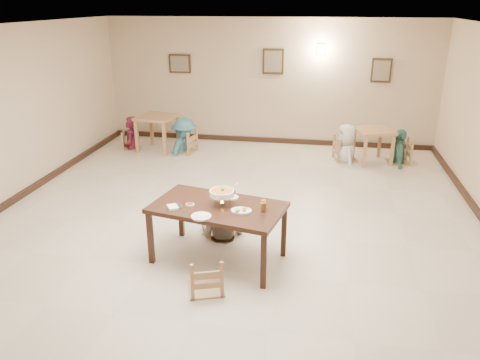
% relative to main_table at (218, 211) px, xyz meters
% --- Properties ---
extents(floor, '(10.00, 10.00, 0.00)m').
position_rel_main_table_xyz_m(floor, '(-0.01, 0.82, -0.73)').
color(floor, beige).
rests_on(floor, ground).
extents(ceiling, '(10.00, 10.00, 0.00)m').
position_rel_main_table_xyz_m(ceiling, '(-0.01, 0.82, 2.27)').
color(ceiling, white).
rests_on(ceiling, wall_back).
extents(wall_back, '(10.00, 0.00, 10.00)m').
position_rel_main_table_xyz_m(wall_back, '(-0.01, 5.82, 0.77)').
color(wall_back, '#CCB292').
rests_on(wall_back, floor).
extents(baseboard_back, '(8.00, 0.06, 0.12)m').
position_rel_main_table_xyz_m(baseboard_back, '(-0.01, 5.79, -0.67)').
color(baseboard_back, black).
rests_on(baseboard_back, floor).
extents(picture_a, '(0.55, 0.04, 0.45)m').
position_rel_main_table_xyz_m(picture_a, '(-2.21, 5.77, 1.17)').
color(picture_a, '#362315').
rests_on(picture_a, wall_back).
extents(picture_b, '(0.50, 0.04, 0.60)m').
position_rel_main_table_xyz_m(picture_b, '(0.09, 5.77, 1.27)').
color(picture_b, '#362315').
rests_on(picture_b, wall_back).
extents(picture_c, '(0.45, 0.04, 0.55)m').
position_rel_main_table_xyz_m(picture_c, '(2.59, 5.77, 1.12)').
color(picture_c, '#362315').
rests_on(picture_c, wall_back).
extents(wall_sconce, '(0.16, 0.05, 0.22)m').
position_rel_main_table_xyz_m(wall_sconce, '(1.19, 5.78, 1.57)').
color(wall_sconce, '#FFD88C').
rests_on(wall_sconce, wall_back).
extents(main_table, '(1.89, 1.31, 0.81)m').
position_rel_main_table_xyz_m(main_table, '(0.00, 0.00, 0.00)').
color(main_table, '#361B11').
rests_on(main_table, floor).
extents(chair_far, '(0.50, 0.50, 1.07)m').
position_rel_main_table_xyz_m(chair_far, '(-0.10, 0.82, -0.20)').
color(chair_far, tan).
rests_on(chair_far, floor).
extents(chair_near, '(0.43, 0.43, 0.91)m').
position_rel_main_table_xyz_m(chair_near, '(0.01, -0.75, -0.27)').
color(chair_near, tan).
rests_on(chair_near, floor).
extents(main_diner, '(0.91, 0.79, 1.60)m').
position_rel_main_table_xyz_m(main_diner, '(-0.09, 0.71, 0.07)').
color(main_diner, gray).
rests_on(main_diner, floor).
extents(curry_warmer, '(0.37, 0.33, 0.30)m').
position_rel_main_table_xyz_m(curry_warmer, '(0.06, 0.02, 0.25)').
color(curry_warmer, silver).
rests_on(curry_warmer, main_table).
extents(rice_plate_far, '(0.27, 0.27, 0.06)m').
position_rel_main_table_xyz_m(rice_plate_far, '(0.10, 0.28, 0.10)').
color(rice_plate_far, white).
rests_on(rice_plate_far, main_table).
extents(rice_plate_near, '(0.26, 0.26, 0.06)m').
position_rel_main_table_xyz_m(rice_plate_near, '(-0.13, -0.38, 0.09)').
color(rice_plate_near, white).
rests_on(rice_plate_near, main_table).
extents(fried_plate, '(0.27, 0.27, 0.06)m').
position_rel_main_table_xyz_m(fried_plate, '(0.34, -0.14, 0.10)').
color(fried_plate, white).
rests_on(fried_plate, main_table).
extents(chili_dish, '(0.11, 0.11, 0.02)m').
position_rel_main_table_xyz_m(chili_dish, '(-0.36, -0.05, 0.09)').
color(chili_dish, white).
rests_on(chili_dish, main_table).
extents(napkin_cutlery, '(0.22, 0.26, 0.03)m').
position_rel_main_table_xyz_m(napkin_cutlery, '(-0.56, -0.18, 0.10)').
color(napkin_cutlery, white).
rests_on(napkin_cutlery, main_table).
extents(drink_glass, '(0.08, 0.08, 0.16)m').
position_rel_main_table_xyz_m(drink_glass, '(0.62, -0.07, 0.15)').
color(drink_glass, white).
rests_on(drink_glass, main_table).
extents(bg_table_left, '(0.95, 0.95, 0.83)m').
position_rel_main_table_xyz_m(bg_table_left, '(-2.50, 4.69, -0.04)').
color(bg_table_left, '#AB7B53').
rests_on(bg_table_left, floor).
extents(bg_table_right, '(0.94, 0.94, 0.74)m').
position_rel_main_table_xyz_m(bg_table_right, '(2.44, 4.66, -0.12)').
color(bg_table_right, '#AB7B53').
rests_on(bg_table_right, floor).
extents(bg_chair_ll, '(0.41, 0.41, 0.87)m').
position_rel_main_table_xyz_m(bg_chair_ll, '(-3.16, 4.64, -0.30)').
color(bg_chair_ll, tan).
rests_on(bg_chair_ll, floor).
extents(bg_chair_lr, '(0.48, 0.48, 1.02)m').
position_rel_main_table_xyz_m(bg_chair_lr, '(-1.84, 4.64, -0.22)').
color(bg_chair_lr, tan).
rests_on(bg_chair_lr, floor).
extents(bg_chair_rl, '(0.47, 0.47, 1.01)m').
position_rel_main_table_xyz_m(bg_chair_rl, '(1.87, 4.70, -0.23)').
color(bg_chair_rl, tan).
rests_on(bg_chair_rl, floor).
extents(bg_chair_rr, '(0.48, 0.48, 1.02)m').
position_rel_main_table_xyz_m(bg_chair_rr, '(3.01, 4.69, -0.22)').
color(bg_chair_rr, tan).
rests_on(bg_chair_rr, floor).
extents(bg_diner_a, '(0.49, 0.65, 1.60)m').
position_rel_main_table_xyz_m(bg_diner_a, '(-3.16, 4.64, 0.07)').
color(bg_diner_a, '#59172B').
rests_on(bg_diner_a, floor).
extents(bg_diner_b, '(0.79, 1.15, 1.64)m').
position_rel_main_table_xyz_m(bg_diner_b, '(-1.84, 4.64, 0.09)').
color(bg_diner_b, teal).
rests_on(bg_diner_b, floor).
extents(bg_diner_c, '(0.75, 0.93, 1.65)m').
position_rel_main_table_xyz_m(bg_diner_c, '(1.87, 4.70, 0.10)').
color(bg_diner_c, silver).
rests_on(bg_diner_c, floor).
extents(bg_diner_d, '(0.38, 0.90, 1.53)m').
position_rel_main_table_xyz_m(bg_diner_d, '(3.01, 4.69, 0.03)').
color(bg_diner_d, '#468275').
rests_on(bg_diner_d, floor).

